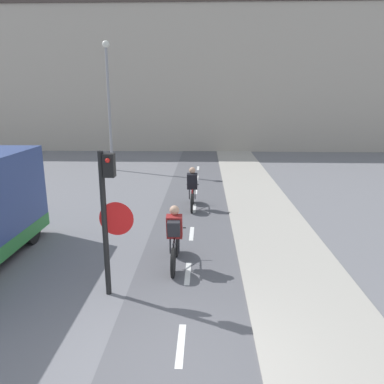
{
  "coord_description": "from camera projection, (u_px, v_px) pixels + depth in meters",
  "views": [
    {
      "loc": [
        0.36,
        -4.7,
        3.93
      ],
      "look_at": [
        0.0,
        5.77,
        1.2
      ],
      "focal_mm": 35.0,
      "sensor_mm": 36.0,
      "label": 1
    }
  ],
  "objects": [
    {
      "name": "cyclist_near",
      "position": [
        175.0,
        238.0,
        8.65
      ],
      "size": [
        0.46,
        1.77,
        1.5
      ],
      "color": "black",
      "rests_on": "ground_plane"
    },
    {
      "name": "building_row_background",
      "position": [
        201.0,
        78.0,
        27.81
      ],
      "size": [
        60.0,
        5.2,
        10.27
      ],
      "color": "#B2A899",
      "rests_on": "ground_plane"
    },
    {
      "name": "bike_lane",
      "position": [
        179.0,
        367.0,
        5.55
      ],
      "size": [
        2.4,
        60.0,
        0.02
      ],
      "color": "#56565B",
      "rests_on": "ground_plane"
    },
    {
      "name": "traffic_light_pole",
      "position": [
        108.0,
        208.0,
        7.16
      ],
      "size": [
        0.67,
        0.26,
        2.93
      ],
      "color": "black",
      "rests_on": "ground_plane"
    },
    {
      "name": "cyclist_far",
      "position": [
        192.0,
        190.0,
        13.17
      ],
      "size": [
        0.46,
        1.72,
        1.49
      ],
      "color": "black",
      "rests_on": "ground_plane"
    },
    {
      "name": "sidewalk_strip",
      "position": [
        343.0,
        370.0,
        5.46
      ],
      "size": [
        2.4,
        60.0,
        0.05
      ],
      "color": "#A8A399",
      "rests_on": "ground_plane"
    },
    {
      "name": "street_lamp_far",
      "position": [
        108.0,
        93.0,
        19.17
      ],
      "size": [
        0.36,
        0.36,
        6.54
      ],
      "color": "gray",
      "rests_on": "ground_plane"
    },
    {
      "name": "ground_plane",
      "position": [
        179.0,
        368.0,
        5.55
      ],
      "size": [
        120.0,
        120.0,
        0.0
      ],
      "primitive_type": "plane",
      "color": "slate"
    }
  ]
}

